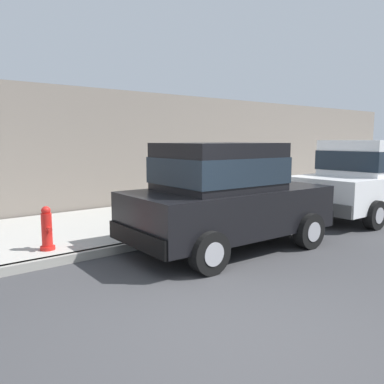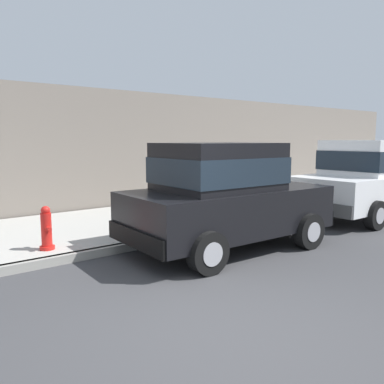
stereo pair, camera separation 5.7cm
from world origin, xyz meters
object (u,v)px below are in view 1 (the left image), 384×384
Objects in this scene: fire_hydrant at (47,230)px; car_white_sedan at (369,178)px; car_black_hatchback at (225,195)px; dog_white at (153,199)px.

car_white_sedan is at bearing 79.26° from fire_hydrant.
car_white_sedan is (0.01, 4.97, 0.01)m from car_black_hatchback.
car_white_sedan is 5.51m from dog_white.
car_black_hatchback is at bearing -12.01° from dog_white.
car_white_sedan reaches higher than car_black_hatchback.
dog_white is 3.94m from fire_hydrant.
dog_white is at bearing 121.11° from fire_hydrant.
fire_hydrant is at bearing -100.74° from car_white_sedan.
car_black_hatchback is 5.51× the size of dog_white.
car_black_hatchback is 3.04m from fire_hydrant.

